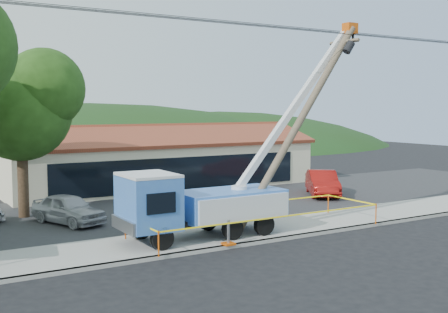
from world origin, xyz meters
TOP-DOWN VIEW (x-y plane):
  - ground at (0.00, 0.00)m, footprint 120.00×120.00m
  - curb at (0.00, 2.10)m, footprint 60.00×0.25m
  - sidewalk at (0.00, 4.00)m, footprint 60.00×4.00m
  - parking_lot at (0.00, 12.00)m, footprint 60.00×12.00m
  - strip_mall at (4.00, 19.98)m, footprint 22.50×8.53m
  - tree_lot at (-7.00, 13.00)m, footprint 6.30×5.60m
  - hill_center at (10.00, 55.00)m, footprint 89.60×64.00m
  - hill_east at (30.00, 55.00)m, footprint 72.80×52.00m
  - utility_truck at (-1.35, 3.89)m, footprint 12.44×4.03m
  - leaning_pole at (4.03, 3.53)m, footprint 7.13×2.00m
  - caution_tape at (1.52, 3.61)m, footprint 11.72×3.52m
  - car_silver at (-5.46, 10.12)m, footprint 3.19×4.69m
  - car_red at (11.32, 10.37)m, footprint 4.13×5.10m

SIDE VIEW (x-z plane):
  - ground at x=0.00m, z-range 0.00..0.00m
  - hill_center at x=10.00m, z-range -16.00..16.00m
  - hill_east at x=30.00m, z-range -13.00..13.00m
  - car_silver at x=-5.46m, z-range -0.74..0.74m
  - car_red at x=11.32m, z-range -0.82..0.82m
  - parking_lot at x=0.00m, z-range 0.00..0.10m
  - curb at x=0.00m, z-range 0.00..0.15m
  - sidewalk at x=0.00m, z-range 0.00..0.15m
  - caution_tape at x=1.52m, z-range 0.40..1.42m
  - utility_truck at x=-1.35m, z-range -3.15..6.77m
  - strip_mall at x=4.00m, z-range -0.46..4.22m
  - leaning_pole at x=4.03m, z-range 0.53..10.40m
  - tree_lot at x=-7.00m, z-range 1.74..10.68m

